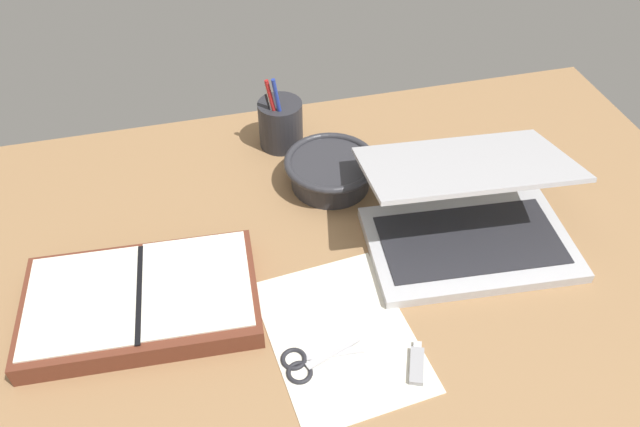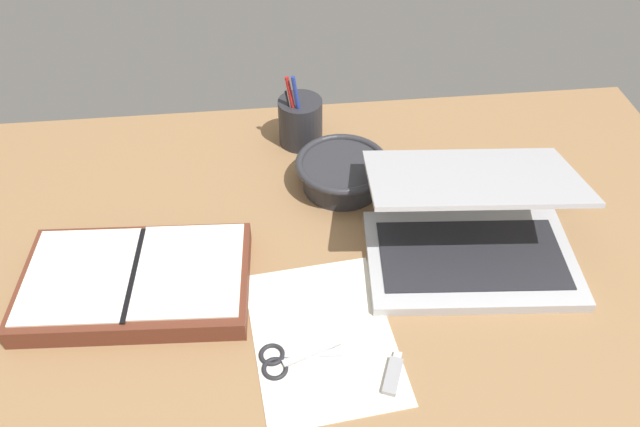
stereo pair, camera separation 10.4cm
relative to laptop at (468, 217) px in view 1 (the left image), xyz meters
The scene contains 8 objects.
desk_top 21.49cm from the laptop, behind, with size 140.00×100.00×2.00cm, color #936D47.
laptop is the anchor object (origin of this frame).
bowl 27.52cm from the laptop, 134.36° to the left, with size 17.65×17.65×6.11cm.
pen_cup 43.08cm from the laptop, 126.85° to the left, with size 8.93×8.93×16.85cm.
planner 55.55cm from the laptop, behind, with size 37.19×23.83×4.14cm.
scissors 38.08cm from the laptop, 150.74° to the right, with size 12.40×6.31×0.80cm.
paper_sheet_front 30.84cm from the laptop, 150.92° to the right, with size 20.92×28.44×0.16cm, color silver.
usb_drive 29.05cm from the laptop, 127.29° to the right, with size 4.21×7.27×1.00cm.
Camera 1 is at (-22.70, -65.92, 80.69)cm, focal length 35.00 mm.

